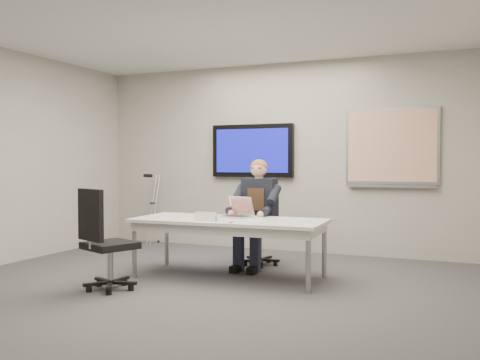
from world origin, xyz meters
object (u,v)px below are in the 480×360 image
at_px(office_chair_far, 261,241).
at_px(laptop, 238,212).
at_px(conference_table, 229,226).
at_px(seated_person, 254,224).
at_px(office_chair_near, 106,259).

xyz_separation_m(office_chair_far, laptop, (-0.04, -0.64, 0.44)).
bearing_deg(conference_table, seated_person, 82.14).
bearing_deg(seated_person, conference_table, -97.49).
distance_m(office_chair_far, laptop, 0.78).
bearing_deg(office_chair_far, conference_table, -99.68).
xyz_separation_m(conference_table, laptop, (0.02, 0.23, 0.14)).
height_order(conference_table, office_chair_near, office_chair_near).
bearing_deg(conference_table, laptop, 83.31).
xyz_separation_m(conference_table, office_chair_near, (-0.91, -1.06, -0.27)).
distance_m(office_chair_near, laptop, 1.65).
height_order(seated_person, laptop, seated_person).
bearing_deg(office_chair_far, laptop, -99.43).
relative_size(office_chair_near, seated_person, 0.78).
height_order(office_chair_near, seated_person, seated_person).
xyz_separation_m(office_chair_near, laptop, (0.93, 1.29, 0.41)).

